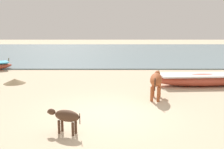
% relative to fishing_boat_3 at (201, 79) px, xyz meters
% --- Properties ---
extents(ground, '(80.00, 80.00, 0.00)m').
position_rel_fishing_boat_3_xyz_m(ground, '(-4.52, -4.14, -0.31)').
color(ground, beige).
extents(sea_water, '(60.00, 20.00, 0.08)m').
position_rel_fishing_boat_3_xyz_m(sea_water, '(-4.52, 14.38, -0.27)').
color(sea_water, slate).
rests_on(sea_water, ground).
extents(fishing_boat_3, '(4.74, 1.43, 0.78)m').
position_rel_fishing_boat_3_xyz_m(fishing_boat_3, '(0.00, 0.00, 0.00)').
color(fishing_boat_3, '#B74733').
rests_on(fishing_boat_3, ground).
extents(cow_adult_rust, '(0.72, 1.60, 1.05)m').
position_rel_fishing_boat_3_xyz_m(cow_adult_rust, '(-2.63, -2.27, 0.45)').
color(cow_adult_rust, '#9E4C28').
rests_on(cow_adult_rust, ground).
extents(calf_near_dark, '(1.01, 0.56, 0.67)m').
position_rel_fishing_boat_3_xyz_m(calf_near_dark, '(-5.66, -5.65, 0.17)').
color(calf_near_dark, '#4C3323').
rests_on(calf_near_dark, ground).
extents(debris_pile_1, '(1.17, 1.17, 0.24)m').
position_rel_fishing_boat_3_xyz_m(debris_pile_1, '(-9.33, 0.45, -0.19)').
color(debris_pile_1, '#7A6647').
rests_on(debris_pile_1, ground).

